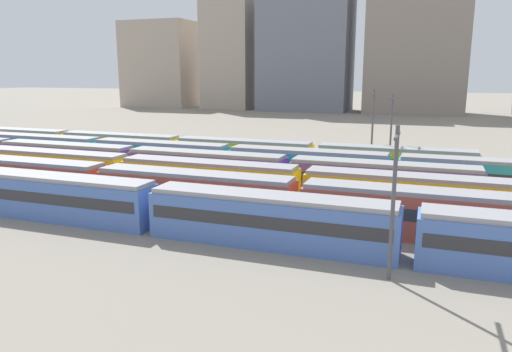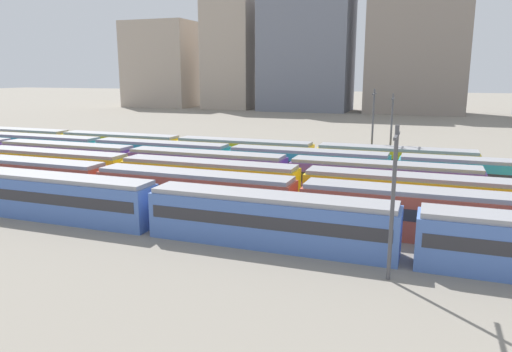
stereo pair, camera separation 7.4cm
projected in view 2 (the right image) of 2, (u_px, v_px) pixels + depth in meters
The scene contains 14 objects.
ground_plane at pixel (13, 174), 59.06m from camera, with size 600.00×600.00×0.00m, color gray.
train_track_0 at pixel (154, 207), 37.31m from camera, with size 74.70×3.06×3.75m.
train_track_1 at pixel (194, 193), 41.84m from camera, with size 93.60×3.06×3.75m.
train_track_2 at pixel (302, 187), 43.84m from camera, with size 112.50×3.06×3.75m.
train_track_3 at pixel (132, 163), 55.86m from camera, with size 74.70×3.06×3.75m.
train_track_4 at pixel (307, 166), 54.09m from camera, with size 93.60×3.06×3.75m.
train_track_5 at pixel (179, 150), 65.28m from camera, with size 74.70×3.06×3.75m.
catenary_pole_1 at pixel (391, 130), 58.32m from camera, with size 0.24×3.20×9.75m.
catenary_pole_2 at pixel (393, 196), 27.67m from camera, with size 0.24×3.20×9.24m.
catenary_pole_3 at pixel (373, 127), 58.68m from camera, with size 0.24×3.20×10.28m.
distant_building_0 at pixel (160, 65), 176.60m from camera, with size 25.33×15.13×30.69m, color #A89989.
distant_building_1 at pixel (230, 48), 166.05m from camera, with size 17.00×14.61×41.56m, color #A89989.
distant_building_2 at pixel (307, 36), 156.28m from camera, with size 29.06×19.02×48.34m, color slate.
distant_building_3 at pixel (418, 36), 144.92m from camera, with size 29.33×17.43×46.66m, color gray.
Camera 2 is at (47.86, -31.12, 12.05)m, focal length 33.70 mm.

